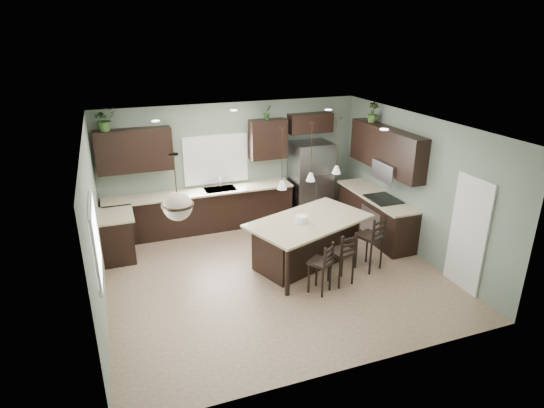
{
  "coord_description": "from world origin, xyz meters",
  "views": [
    {
      "loc": [
        -2.62,
        -7.03,
        4.33
      ],
      "look_at": [
        0.1,
        0.4,
        1.25
      ],
      "focal_mm": 30.0,
      "sensor_mm": 36.0,
      "label": 1
    }
  ],
  "objects": [
    {
      "name": "room_shell",
      "position": [
        0.0,
        0.0,
        1.7
      ],
      "size": [
        6.0,
        6.0,
        6.0
      ],
      "color": "slate",
      "rests_on": "ground"
    },
    {
      "name": "faucet",
      "position": [
        -0.4,
        2.4,
        1.08
      ],
      "size": [
        0.02,
        0.02,
        0.28
      ],
      "primitive_type": "cylinder",
      "color": "silver",
      "rests_on": "back_countertop"
    },
    {
      "name": "refrigerator",
      "position": [
        1.79,
        2.33,
        0.93
      ],
      "size": [
        0.9,
        0.74,
        1.85
      ],
      "primitive_type": "cube",
      "color": "#93939B",
      "rests_on": "ground"
    },
    {
      "name": "back_upper_right",
      "position": [
        0.8,
        2.58,
        1.95
      ],
      "size": [
        0.85,
        0.34,
        0.9
      ],
      "primitive_type": "cube",
      "color": "black",
      "rests_on": "room_shell"
    },
    {
      "name": "sink_inset",
      "position": [
        -0.4,
        2.43,
        0.94
      ],
      "size": [
        0.7,
        0.45,
        0.01
      ],
      "primitive_type": "cube",
      "color": "gray",
      "rests_on": "back_countertop"
    },
    {
      "name": "pendant_left",
      "position": [
        0.11,
        -0.08,
        2.25
      ],
      "size": [
        0.17,
        0.17,
        1.1
      ],
      "primitive_type": null,
      "color": "silver",
      "rests_on": "room_shell"
    },
    {
      "name": "back_countertop",
      "position": [
        -0.85,
        2.43,
        0.92
      ],
      "size": [
        4.2,
        0.66,
        0.04
      ],
      "primitive_type": "cube",
      "color": "#BDAE8F",
      "rests_on": "back_lower_cabs"
    },
    {
      "name": "right_lower_cabs",
      "position": [
        2.7,
        0.87,
        0.45
      ],
      "size": [
        0.6,
        2.35,
        0.9
      ],
      "primitive_type": "cube",
      "color": "black",
      "rests_on": "ground"
    },
    {
      "name": "right_upper_cabs",
      "position": [
        2.83,
        0.87,
        1.95
      ],
      "size": [
        0.34,
        2.35,
        0.9
      ],
      "primitive_type": "cube",
      "color": "black",
      "rests_on": "room_shell"
    },
    {
      "name": "window_back",
      "position": [
        -0.4,
        2.73,
        1.55
      ],
      "size": [
        1.35,
        0.02,
        1.0
      ],
      "primitive_type": "cube",
      "color": "white",
      "rests_on": "room_shell"
    },
    {
      "name": "pendant_center",
      "position": [
        0.77,
        0.16,
        2.25
      ],
      "size": [
        0.17,
        0.17,
        1.1
      ],
      "primitive_type": null,
      "color": "white",
      "rests_on": "room_shell"
    },
    {
      "name": "left_return_countertop",
      "position": [
        -2.68,
        1.7,
        0.92
      ],
      "size": [
        0.66,
        0.96,
        0.04
      ],
      "primitive_type": "cube",
      "color": "#BDAE8F",
      "rests_on": "left_return_cabs"
    },
    {
      "name": "chandelier",
      "position": [
        -1.85,
        -1.16,
        2.32
      ],
      "size": [
        0.45,
        0.45,
        0.95
      ],
      "primitive_type": null,
      "color": "beige",
      "rests_on": "room_shell"
    },
    {
      "name": "window_left",
      "position": [
        -2.98,
        -0.8,
        1.55
      ],
      "size": [
        0.02,
        1.1,
        1.0
      ],
      "primitive_type": "cube",
      "color": "white",
      "rests_on": "room_shell"
    },
    {
      "name": "plant_back_right",
      "position": [
        0.78,
        2.55,
        2.57
      ],
      "size": [
        0.22,
        0.19,
        0.33
      ],
      "primitive_type": "imported",
      "rotation": [
        0.0,
        0.0,
        0.26
      ],
      "color": "#294A20",
      "rests_on": "back_upper_right"
    },
    {
      "name": "wall_oven_front",
      "position": [
        2.4,
        0.6,
        0.45
      ],
      "size": [
        0.01,
        0.72,
        0.6
      ],
      "primitive_type": "cube",
      "color": "gray",
      "rests_on": "right_lower_cabs"
    },
    {
      "name": "fridge_header",
      "position": [
        1.85,
        2.58,
        2.25
      ],
      "size": [
        1.05,
        0.34,
        0.45
      ],
      "primitive_type": "cube",
      "color": "black",
      "rests_on": "room_shell"
    },
    {
      "name": "bar_stool_center",
      "position": [
        1.01,
        -0.71,
        0.52
      ],
      "size": [
        0.45,
        0.45,
        1.03
      ],
      "primitive_type": "cube",
      "rotation": [
        0.0,
        0.0,
        0.19
      ],
      "color": "black",
      "rests_on": "ground"
    },
    {
      "name": "microwave",
      "position": [
        2.78,
        0.6,
        1.55
      ],
      "size": [
        0.4,
        0.75,
        0.4
      ],
      "primitive_type": "cube",
      "color": "gray",
      "rests_on": "right_upper_cabs"
    },
    {
      "name": "plant_right_wall",
      "position": [
        2.8,
        1.44,
        2.62
      ],
      "size": [
        0.28,
        0.28,
        0.44
      ],
      "primitive_type": "imported",
      "rotation": [
        0.0,
        0.0,
        -0.16
      ],
      "color": "#385525",
      "rests_on": "right_upper_cabs"
    },
    {
      "name": "pantry_door",
      "position": [
        2.98,
        -1.55,
        1.02
      ],
      "size": [
        0.04,
        0.82,
        2.04
      ],
      "primitive_type": "cube",
      "color": "white",
      "rests_on": "ground"
    },
    {
      "name": "serving_dish",
      "position": [
        0.58,
        0.09,
        0.99
      ],
      "size": [
        0.24,
        0.24,
        0.14
      ],
      "primitive_type": "cylinder",
      "color": "white",
      "rests_on": "kitchen_island"
    },
    {
      "name": "bar_stool_left",
      "position": [
        0.52,
        -0.85,
        0.48
      ],
      "size": [
        0.49,
        0.49,
        0.95
      ],
      "primitive_type": "cube",
      "rotation": [
        0.0,
        0.0,
        0.61
      ],
      "color": "black",
      "rests_on": "ground"
    },
    {
      "name": "cooktop",
      "position": [
        2.68,
        0.6,
        0.94
      ],
      "size": [
        0.58,
        0.75,
        0.02
      ],
      "primitive_type": "cube",
      "color": "black",
      "rests_on": "right_countertop"
    },
    {
      "name": "left_return_cabs",
      "position": [
        -2.7,
        1.7,
        0.45
      ],
      "size": [
        0.6,
        0.9,
        0.9
      ],
      "primitive_type": "cube",
      "color": "black",
      "rests_on": "ground"
    },
    {
      "name": "ground",
      "position": [
        0.0,
        0.0,
        0.0
      ],
      "size": [
        6.0,
        6.0,
        0.0
      ],
      "primitive_type": "plane",
      "color": "#9E8466",
      "rests_on": "ground"
    },
    {
      "name": "bar_stool_right",
      "position": [
        1.76,
        -0.42,
        0.56
      ],
      "size": [
        0.54,
        0.54,
        1.12
      ],
      "primitive_type": "cube",
      "rotation": [
        0.0,
        0.0,
        0.38
      ],
      "color": "black",
      "rests_on": "ground"
    },
    {
      "name": "kitchen_island",
      "position": [
        0.77,
        0.16,
        0.46
      ],
      "size": [
        2.61,
        2.02,
        0.92
      ],
      "primitive_type": "cube",
      "rotation": [
        0.0,
        0.0,
        0.35
      ],
      "color": "black",
      "rests_on": "ground"
    },
    {
      "name": "back_lower_cabs",
      "position": [
        -0.85,
        2.45,
        0.45
      ],
      "size": [
        4.2,
        0.6,
        0.9
      ],
      "primitive_type": "cube",
      "color": "black",
      "rests_on": "ground"
    },
    {
      "name": "pendant_right",
      "position": [
        1.42,
        0.4,
        2.25
      ],
      "size": [
        0.17,
        0.17,
        1.1
      ],
      "primitive_type": null,
      "color": "white",
      "rests_on": "room_shell"
    },
    {
      "name": "back_upper_left",
      "position": [
        -2.15,
        2.58,
        1.95
      ],
      "size": [
        1.55,
        0.34,
        0.9
      ],
      "primitive_type": "cube",
      "color": "black",
      "rests_on": "room_shell"
    },
    {
      "name": "right_countertop",
      "position": [
        2.68,
        0.87,
        0.92
      ],
      "size": [
        0.66,
        2.35,
        0.04
      ],
      "primitive_type": "cube",
      "color": "#BDAE8F",
      "rests_on": "right_lower_cabs"
    },
    {
      "name": "plant_back_left",
      "position": [
        -2.65,
        2.55,
        2.64
      ],
      "size": [
        0.54,
        0.51,
        0.47
      ],
      "primitive_type": "imported",
      "rotation": [
        0.0,
        0.0,
        0.4
      ],
      "color": "#315525",
      "rests_on": "back_upper_left"
    }
  ]
}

